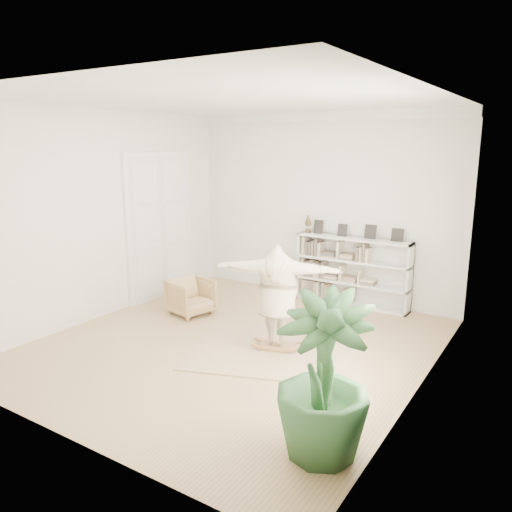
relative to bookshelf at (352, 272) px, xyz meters
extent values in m
plane|color=olive|center=(-0.74, -2.82, -0.64)|extent=(6.00, 6.00, 0.00)
plane|color=silver|center=(-0.74, 0.18, 1.16)|extent=(5.50, 0.00, 5.50)
plane|color=silver|center=(-0.74, -5.82, 1.16)|extent=(5.50, 0.00, 5.50)
plane|color=silver|center=(-3.49, -2.82, 1.16)|extent=(0.00, 6.00, 6.00)
plane|color=silver|center=(2.01, -2.82, 1.16)|extent=(0.00, 6.00, 6.00)
plane|color=white|center=(-0.74, -2.82, 2.96)|extent=(6.00, 6.00, 0.00)
cube|color=white|center=(-0.74, 0.12, 2.87)|extent=(5.50, 0.12, 0.18)
cube|color=white|center=(-3.45, -1.52, 0.76)|extent=(0.08, 1.78, 2.92)
cube|color=silver|center=(-3.43, -1.92, 0.76)|extent=(0.06, 0.78, 2.80)
cube|color=silver|center=(-3.43, -1.12, 0.76)|extent=(0.06, 0.78, 2.80)
cube|color=silver|center=(-1.07, -0.01, 0.01)|extent=(0.04, 0.35, 1.30)
cube|color=silver|center=(1.09, -0.01, 0.01)|extent=(0.04, 0.35, 1.30)
cube|color=silver|center=(0.01, 0.14, 0.01)|extent=(2.20, 0.04, 1.30)
cube|color=silver|center=(0.01, -0.01, -0.62)|extent=(2.20, 0.35, 0.04)
cube|color=silver|center=(0.01, -0.01, -0.21)|extent=(2.20, 0.35, 0.04)
cube|color=silver|center=(0.01, -0.01, 0.22)|extent=(2.20, 0.35, 0.04)
cube|color=silver|center=(0.01, -0.01, 0.64)|extent=(2.20, 0.35, 0.04)
cube|color=black|center=(-0.74, 0.04, 0.78)|extent=(0.18, 0.07, 0.24)
cube|color=black|center=(-0.24, 0.04, 0.78)|extent=(0.18, 0.07, 0.24)
cube|color=black|center=(0.31, 0.04, 0.78)|extent=(0.18, 0.07, 0.24)
cube|color=black|center=(0.81, 0.04, 0.78)|extent=(0.18, 0.07, 0.24)
imported|color=tan|center=(-2.23, -2.08, -0.32)|extent=(0.85, 0.84, 0.64)
cube|color=tan|center=(-0.10, -2.66, -0.63)|extent=(3.02, 2.72, 0.02)
cube|color=olive|center=(-0.10, -2.66, -0.56)|extent=(0.57, 0.45, 0.03)
cube|color=olive|center=(-0.10, -2.66, -0.60)|extent=(0.34, 0.16, 0.04)
cube|color=olive|center=(-0.10, -2.66, -0.60)|extent=(0.34, 0.16, 0.04)
cube|color=olive|center=(-0.10, -2.66, -0.56)|extent=(0.20, 0.11, 0.10)
cube|color=olive|center=(-0.10, -2.66, -0.56)|extent=(0.20, 0.11, 0.10)
imported|color=beige|center=(-0.10, -2.66, 0.25)|extent=(1.94, 1.10, 1.52)
imported|color=#2B552A|center=(1.56, -4.64, 0.19)|extent=(1.09, 1.09, 1.66)
camera|label=1|loc=(3.38, -8.70, 2.38)|focal=35.00mm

